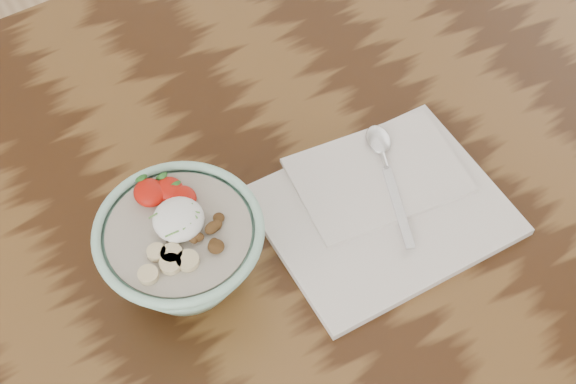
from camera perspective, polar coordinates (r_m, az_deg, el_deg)
table at (r=101.16cm, az=-11.77°, el=-7.81°), size 160.00×90.00×75.00cm
breakfast_bowl at (r=85.75cm, az=-7.55°, el=-4.02°), size 17.76×17.76×12.07cm
napkin at (r=95.24cm, az=6.71°, el=-0.82°), size 27.93×23.75×1.67cm
spoon at (r=97.73cm, az=6.78°, el=2.58°), size 8.57×17.44×0.94cm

